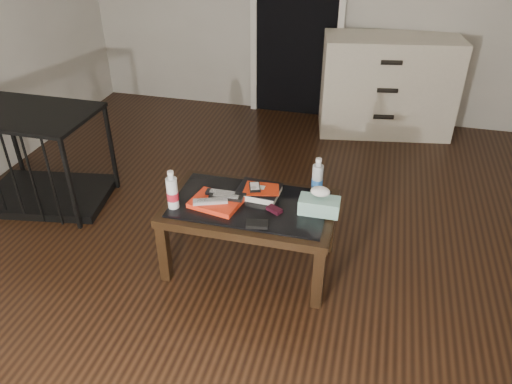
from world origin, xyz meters
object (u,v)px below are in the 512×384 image
dresser (388,86)px  tissue_box (319,206)px  pet_crate (43,172)px  water_bottle_left (172,189)px  coffee_table (250,212)px  textbook (259,191)px  water_bottle_right (318,176)px

dresser → tissue_box: bearing=-107.9°
pet_crate → tissue_box: 2.14m
pet_crate → water_bottle_left: (1.27, -0.50, 0.35)m
coffee_table → textbook: textbook is taller
dresser → water_bottle_right: 2.05m
dresser → tissue_box: size_ratio=5.51×
water_bottle_left → coffee_table: bearing=19.3°
pet_crate → water_bottle_left: size_ratio=4.14×
textbook → water_bottle_left: water_bottle_left is taller
textbook → water_bottle_right: (0.33, 0.10, 0.10)m
dresser → textbook: dresser is taller
water_bottle_right → tissue_box: water_bottle_right is taller
coffee_table → water_bottle_right: size_ratio=4.20×
textbook → water_bottle_left: 0.52m
pet_crate → textbook: 1.75m
pet_crate → tissue_box: size_ratio=4.28×
pet_crate → water_bottle_left: 1.40m
tissue_box → coffee_table: bearing=-179.6°
pet_crate → textbook: bearing=-17.5°
coffee_table → pet_crate: 1.73m
water_bottle_left → tissue_box: water_bottle_left is taller
water_bottle_right → water_bottle_left: bearing=-155.7°
textbook → water_bottle_right: bearing=21.3°
water_bottle_right → tissue_box: size_ratio=1.03×
coffee_table → water_bottle_right: (0.36, 0.21, 0.18)m
textbook → water_bottle_right: 0.36m
dresser → water_bottle_left: size_ratio=5.32×
dresser → tissue_box: dresser is taller
coffee_table → tissue_box: (0.41, 0.01, 0.11)m
coffee_table → pet_crate: (-1.69, 0.35, -0.17)m
coffee_table → water_bottle_left: (-0.42, -0.15, 0.18)m
pet_crate → coffee_table: bearing=-21.0°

